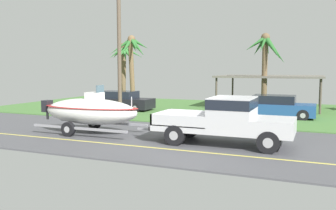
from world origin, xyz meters
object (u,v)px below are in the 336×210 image
Objects in this scene: palm_tree_far_left at (131,53)px; utility_pole at (119,49)px; parked_sedan_far at (120,101)px; carport_awning at (271,77)px; boat_on_trailer at (90,111)px; parked_sedan_near at (277,107)px; palm_tree_near_right at (267,54)px; palm_tree_near_left at (124,59)px; pickup_truck_towing at (232,119)px.

utility_pole is at bearing -67.22° from palm_tree_far_left.
carport_awning is (9.76, 5.33, 1.69)m from parked_sedan_far.
palm_tree_far_left is at bearing 109.88° from boat_on_trailer.
palm_tree_near_right reaches higher than parked_sedan_near.
palm_tree_far_left reaches higher than palm_tree_near_left.
palm_tree_far_left is (-4.42, 12.23, 3.19)m from boat_on_trailer.
parked_sedan_near is at bearing -78.98° from carport_awning.
boat_on_trailer is 15.35m from carport_awning.
parked_sedan_far is 5.23m from palm_tree_far_left.
palm_tree_near_left is 9.93m from utility_pole.
palm_tree_far_left reaches higher than palm_tree_near_right.
parked_sedan_near is 10.16m from utility_pole.
utility_pole is (-8.11, 5.33, 3.10)m from pickup_truck_towing.
palm_tree_near_right reaches higher than palm_tree_near_left.
pickup_truck_towing is 6.59m from boat_on_trailer.
palm_tree_near_left is (-6.18, 14.10, 2.76)m from boat_on_trailer.
carport_awning is 12.66m from palm_tree_near_left.
pickup_truck_towing is at bearing -89.22° from carport_awning.
palm_tree_far_left reaches higher than pickup_truck_towing.
palm_tree_near_left is 2.60m from palm_tree_far_left.
utility_pole is at bearing 146.68° from pickup_truck_towing.
palm_tree_far_left reaches higher than parked_sedan_far.
parked_sedan_far is 6.96m from palm_tree_near_left.
palm_tree_far_left is (1.76, -1.87, 0.43)m from palm_tree_near_left.
pickup_truck_towing is at bearing -0.00° from boat_on_trailer.
carport_awning is 11.10m from palm_tree_far_left.
carport_awning is at bearing 47.19° from utility_pole.
pickup_truck_towing is 13.95m from carport_awning.
palm_tree_far_left is (-1.06, 3.68, 3.56)m from parked_sedan_far.
pickup_truck_towing is 0.99× the size of palm_tree_far_left.
palm_tree_far_left is at bearing 175.78° from palm_tree_near_right.
parked_sedan_near is at bearing 20.59° from utility_pole.
palm_tree_near_right is (-1.05, 2.75, 3.30)m from parked_sedan_near.
boat_on_trailer reaches higher than parked_sedan_near.
carport_awning is (-0.19, 13.89, 1.32)m from pickup_truck_towing.
parked_sedan_near is 0.93× the size of parked_sedan_far.
parked_sedan_near is 5.56m from carport_awning.
utility_pole reaches higher than palm_tree_near_right.
boat_on_trailer is at bearing -130.45° from parked_sedan_near.
utility_pole is at bearing -132.81° from carport_awning.
utility_pole is at bearing -62.03° from palm_tree_near_left.
parked_sedan_far is at bearing -151.36° from carport_awning.
parked_sedan_far is (-3.37, 8.55, -0.37)m from boat_on_trailer.
palm_tree_far_left is 0.71× the size of utility_pole.
utility_pole is at bearing -60.27° from parked_sedan_far.
palm_tree_near_right is (6.36, 11.44, 2.93)m from boat_on_trailer.
pickup_truck_towing is 1.22× the size of parked_sedan_far.
boat_on_trailer is 0.76× the size of utility_pole.
palm_tree_near_left is (-13.59, 5.41, 3.13)m from parked_sedan_near.
palm_tree_near_right is at bearing 16.51° from parked_sedan_far.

